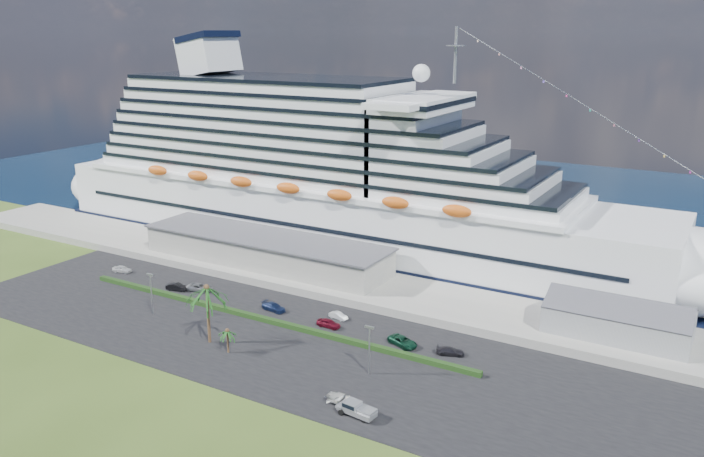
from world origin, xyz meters
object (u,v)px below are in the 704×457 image
Objects in this scene: boat_trailer at (342,399)px; parked_car_3 at (274,307)px; pickup_truck at (356,408)px; cruise_ship at (333,182)px.

parked_car_3 is at bearing 141.74° from boat_trailer.
cruise_ship is at bearing 124.10° from pickup_truck.
boat_trailer is at bearing -120.63° from parked_car_3.
cruise_ship is at bearing 122.77° from boat_trailer.
cruise_ship is 31.61× the size of pickup_truck.
boat_trailer is at bearing -57.23° from cruise_ship.
cruise_ship is 36.24× the size of parked_car_3.
boat_trailer is (30.03, -23.68, 0.31)m from parked_car_3.
boat_trailer is at bearing 156.97° from pickup_truck.
pickup_truck reaches higher than boat_trailer.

